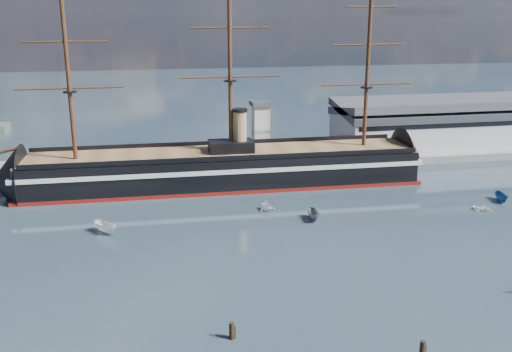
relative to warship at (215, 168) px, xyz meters
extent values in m
plane|color=#1F303E|center=(10.43, -20.00, -4.04)|extent=(600.00, 600.00, 0.00)
cube|color=slate|center=(20.43, 16.00, -4.04)|extent=(180.00, 18.00, 2.00)
cube|color=#B7BABC|center=(68.43, 20.00, 2.96)|extent=(62.00, 20.00, 10.00)
cube|color=#3F4247|center=(68.43, 20.00, 8.56)|extent=(63.00, 21.00, 2.00)
cube|color=silver|center=(13.43, 13.00, 4.96)|extent=(4.00, 4.00, 14.00)
cube|color=#3F4247|center=(13.43, 13.00, 12.46)|extent=(5.00, 5.00, 1.00)
cube|color=black|center=(1.73, 0.00, -0.04)|extent=(88.36, 18.14, 7.00)
cube|color=silver|center=(1.73, 0.00, 1.16)|extent=(90.37, 18.43, 1.00)
cube|color=maroon|center=(1.73, 0.00, -3.69)|extent=(90.37, 18.39, 0.90)
cone|color=black|center=(-44.77, 0.00, -0.34)|extent=(14.38, 16.02, 15.68)
cone|color=black|center=(48.23, 0.00, -0.34)|extent=(11.38, 15.94, 15.68)
cube|color=brown|center=(1.73, 0.00, 3.56)|extent=(88.33, 16.86, 0.40)
cube|color=black|center=(3.73, 0.00, 4.96)|extent=(10.14, 6.24, 2.50)
cylinder|color=tan|center=(5.73, 0.00, 8.46)|extent=(3.20, 3.20, 9.00)
cylinder|color=#381E0F|center=(-30.27, 0.00, 22.76)|extent=(0.90, 0.90, 38.00)
cylinder|color=#381E0F|center=(3.73, 0.00, 24.76)|extent=(0.90, 0.90, 42.00)
cylinder|color=#381E0F|center=(35.73, 0.00, 21.76)|extent=(0.90, 0.90, 36.00)
imported|color=white|center=(-23.32, -25.49, -4.04)|extent=(7.05, 6.00, 2.74)
imported|color=slate|center=(15.40, -26.42, -4.04)|extent=(6.09, 2.73, 2.36)
imported|color=white|center=(7.73, -19.26, -4.04)|extent=(6.45, 4.37, 2.18)
imported|color=silver|center=(50.62, -28.09, -4.04)|extent=(2.29, 2.76, 1.22)
imported|color=navy|center=(57.37, -23.73, -4.04)|extent=(5.95, 3.08, 2.26)
cylinder|color=black|center=(-6.67, -64.08, -4.04)|extent=(0.64, 0.64, 2.92)
camera|label=1|loc=(-16.10, -124.68, 34.34)|focal=40.00mm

